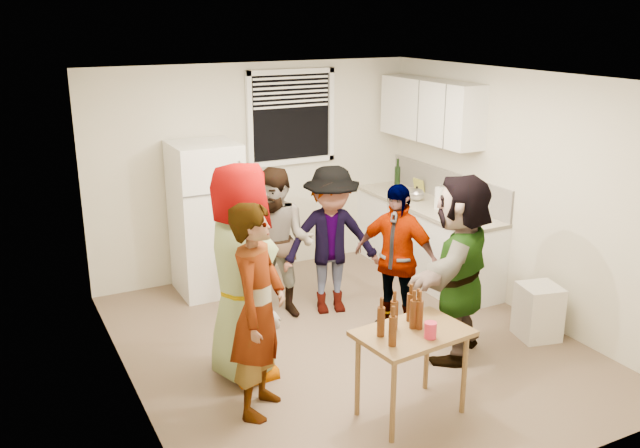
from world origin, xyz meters
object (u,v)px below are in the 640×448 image
trash_bin (538,313)px  guest_back_left (280,314)px  guest_stripe (261,408)px  refrigerator (207,219)px  guest_grey (245,373)px  wine_bottle (397,189)px  beer_bottle_table (417,323)px  guest_orange (454,353)px  kettle (416,201)px  red_cup (430,338)px  guest_black (393,328)px  guest_back_right (331,310)px  serving_table (409,413)px  beer_bottle_counter (451,217)px  blue_cup (448,221)px

trash_bin → guest_back_left: bearing=141.2°
trash_bin → guest_stripe: trash_bin is taller
refrigerator → guest_back_left: bearing=-65.9°
guest_grey → guest_back_left: bearing=-37.9°
wine_bottle → guest_stripe: bearing=-139.2°
beer_bottle_table → guest_grey: size_ratio=0.11×
wine_bottle → beer_bottle_table: (-1.78, -3.01, -0.19)m
guest_orange → kettle: bearing=-151.8°
guest_grey → guest_back_left: (0.77, 0.98, 0.00)m
guest_stripe → refrigerator: bearing=31.5°
red_cup → guest_black: (0.67, 1.49, -0.71)m
guest_black → guest_back_right: bearing=177.2°
serving_table → guest_back_left: 2.16m
guest_black → serving_table: bearing=-59.5°
trash_bin → guest_back_left: trash_bin is taller
kettle → serving_table: size_ratio=0.27×
guest_stripe → guest_back_right: 1.97m
beer_bottle_counter → guest_grey: (-2.68, -0.64, -0.90)m
guest_stripe → trash_bin: bearing=-50.2°
refrigerator → wine_bottle: size_ratio=5.86×
guest_orange → guest_grey: bearing=-53.8°
kettle → wine_bottle: bearing=77.1°
beer_bottle_counter → trash_bin: size_ratio=0.40×
guest_orange → guest_stripe: bearing=-36.5°
wine_bottle → beer_bottle_counter: (-0.15, -1.30, 0.00)m
blue_cup → red_cup: size_ratio=1.01×
beer_bottle_table → guest_orange: size_ratio=0.12×
wine_bottle → guest_grey: size_ratio=0.15×
red_cup → refrigerator: bearing=101.2°
wine_bottle → guest_black: 2.31m
kettle → beer_bottle_table: size_ratio=1.07×
guest_stripe → guest_back_left: bearing=12.2°
guest_grey → guest_black: (1.65, 0.16, 0.00)m
blue_cup → beer_bottle_table: blue_cup is taller
beer_bottle_counter → blue_cup: size_ratio=1.71×
wine_bottle → refrigerator: bearing=179.7°
guest_black → wine_bottle: bearing=115.1°
wine_bottle → guest_back_right: 2.10m
guest_black → beer_bottle_counter: bearing=83.7°
guest_back_left → guest_orange: (1.10, -1.52, 0.00)m
kettle → trash_bin: kettle is taller
guest_stripe → guest_orange: guest_orange is taller
guest_stripe → beer_bottle_counter: bearing=-25.2°
kettle → beer_bottle_counter: beer_bottle_counter is taller
refrigerator → guest_stripe: size_ratio=0.99×
kettle → guest_grey: (-2.73, -1.36, -0.90)m
wine_bottle → blue_cup: bearing=-101.1°
refrigerator → kettle: 2.47m
beer_bottle_counter → wine_bottle: bearing=83.4°
red_cup → guest_stripe: size_ratio=0.07×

